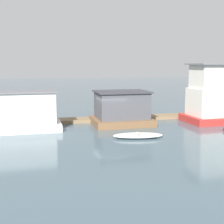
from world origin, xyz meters
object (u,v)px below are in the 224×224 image
object	(u,v)px
houseboat_red	(218,96)
dinghy_white	(138,135)
houseboat_brown	(121,109)
mooring_post_far_right	(150,113)
houseboat_white	(24,112)

from	to	relation	value
houseboat_red	dinghy_white	world-z (taller)	houseboat_red
houseboat_brown	mooring_post_far_right	xyz separation A→B (m)	(3.08, 1.09, -0.60)
houseboat_red	dinghy_white	distance (m)	10.48
houseboat_brown	houseboat_red	xyz separation A→B (m)	(8.97, -0.88, 1.05)
dinghy_white	mooring_post_far_right	distance (m)	7.23
dinghy_white	mooring_post_far_right	size ratio (longest dim) A/B	2.39
houseboat_brown	dinghy_white	distance (m)	5.43
houseboat_white	houseboat_red	size ratio (longest dim) A/B	1.00
houseboat_brown	dinghy_white	world-z (taller)	houseboat_brown
dinghy_white	mooring_post_far_right	bearing A→B (deg)	62.35
mooring_post_far_right	houseboat_white	bearing A→B (deg)	-171.90
dinghy_white	houseboat_red	bearing A→B (deg)	25.51
houseboat_white	houseboat_red	xyz separation A→B (m)	(17.27, -0.35, 0.96)
houseboat_white	mooring_post_far_right	xyz separation A→B (m)	(11.38, 1.62, -0.69)
mooring_post_far_right	dinghy_white	bearing A→B (deg)	-117.65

